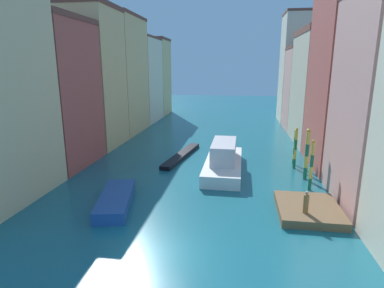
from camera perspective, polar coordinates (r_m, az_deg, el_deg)
The scene contains 19 objects.
ground_plane at distance 41.53m, azimuth 2.74°, elevation -0.55°, with size 154.00×154.00×0.00m, color #196070.
building_left_1 at distance 35.74m, azimuth -23.13°, elevation 8.37°, with size 6.21×8.90×15.12m.
building_left_2 at distance 43.26m, azimuth -17.31°, elevation 11.31°, with size 6.21×8.08×17.70m.
building_left_3 at distance 51.90m, azimuth -12.79°, elevation 11.96°, with size 6.21×10.78×17.84m.
building_left_4 at distance 61.95m, azimuth -9.17°, elevation 11.30°, with size 6.21×10.37×15.57m.
building_left_5 at distance 70.82m, azimuth -6.89°, elevation 11.88°, with size 6.21×8.17×16.11m.
building_right_2 at distance 35.83m, azimuth 26.51°, elevation 12.95°, with size 6.21×9.68×21.21m.
building_right_3 at distance 46.32m, azimuth 22.07°, elevation 9.41°, with size 6.21×11.92×15.05m.
building_right_4 at distance 56.13m, azimuth 19.67°, elevation 9.36°, with size 6.21×8.14×13.44m.
building_right_5 at distance 64.12m, azimuth 18.51°, elevation 12.77°, with size 6.21×7.79×19.84m.
waterfront_dock at distance 24.68m, azimuth 20.14°, elevation -10.93°, with size 4.32×5.19×0.58m.
person_on_dock at distance 23.09m, azimuth 19.79°, elevation -9.90°, with size 0.36×0.36×1.55m.
mooring_pole_0 at distance 28.44m, azimuth 20.66°, elevation -3.51°, with size 0.30×0.30×4.38m.
mooring_pole_1 at distance 31.00m, azimuth 19.91°, elevation -1.67°, with size 0.36×0.36×4.78m.
mooring_pole_2 at distance 34.01m, azimuth 18.09°, elevation -0.67°, with size 0.28×0.28×4.27m.
mooring_pole_3 at distance 35.44m, azimuth 17.96°, elevation -0.48°, with size 0.29×0.29×3.80m.
vaporetto_white at distance 32.05m, azimuth 5.69°, elevation -2.88°, with size 3.61×10.73×2.99m.
gondola_black at distance 36.82m, azimuth -1.87°, elevation -2.04°, with size 2.79×10.53×0.46m.
motorboat_0 at distance 25.03m, azimuth -13.53°, elevation -9.71°, with size 3.57×6.94×0.88m.
Camera 1 is at (3.95, -15.56, 10.24)m, focal length 29.71 mm.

